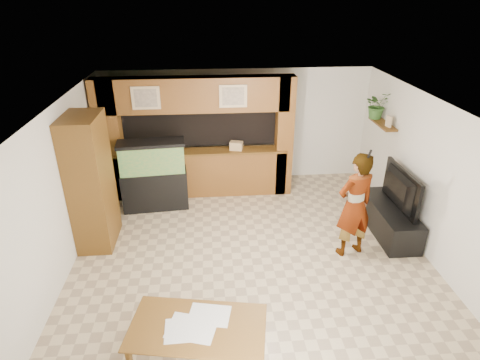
{
  "coord_description": "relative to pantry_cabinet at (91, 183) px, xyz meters",
  "views": [
    {
      "loc": [
        -0.66,
        -5.55,
        4.21
      ],
      "look_at": [
        -0.15,
        0.6,
        1.21
      ],
      "focal_mm": 30.0,
      "sensor_mm": 36.0,
      "label": 1
    }
  ],
  "objects": [
    {
      "name": "floor",
      "position": [
        2.7,
        -0.78,
        -1.18
      ],
      "size": [
        6.5,
        6.5,
        0.0
      ],
      "primitive_type": "plane",
      "color": "tan",
      "rests_on": "ground"
    },
    {
      "name": "ceiling",
      "position": [
        2.7,
        -0.78,
        1.42
      ],
      "size": [
        6.5,
        6.5,
        0.0
      ],
      "primitive_type": "plane",
      "color": "white",
      "rests_on": "wall_back"
    },
    {
      "name": "wall_back",
      "position": [
        2.7,
        2.47,
        0.12
      ],
      "size": [
        6.0,
        0.0,
        6.0
      ],
      "primitive_type": "plane",
      "rotation": [
        1.57,
        0.0,
        0.0
      ],
      "color": "silver",
      "rests_on": "floor"
    },
    {
      "name": "wall_left",
      "position": [
        -0.3,
        -0.78,
        0.12
      ],
      "size": [
        0.0,
        6.5,
        6.5
      ],
      "primitive_type": "plane",
      "rotation": [
        1.57,
        0.0,
        1.57
      ],
      "color": "silver",
      "rests_on": "floor"
    },
    {
      "name": "wall_right",
      "position": [
        5.7,
        -0.78,
        0.12
      ],
      "size": [
        0.0,
        6.5,
        6.5
      ],
      "primitive_type": "plane",
      "rotation": [
        1.57,
        0.0,
        -1.57
      ],
      "color": "silver",
      "rests_on": "floor"
    },
    {
      "name": "partition",
      "position": [
        1.75,
        1.85,
        0.14
      ],
      "size": [
        4.2,
        0.99,
        2.6
      ],
      "color": "brown",
      "rests_on": "floor"
    },
    {
      "name": "wall_clock",
      "position": [
        -0.27,
        0.22,
        0.72
      ],
      "size": [
        0.05,
        0.25,
        0.25
      ],
      "color": "black",
      "rests_on": "wall_left"
    },
    {
      "name": "wall_shelf",
      "position": [
        5.55,
        1.17,
        0.52
      ],
      "size": [
        0.25,
        0.9,
        0.04
      ],
      "primitive_type": "cube",
      "color": "brown",
      "rests_on": "wall_right"
    },
    {
      "name": "pantry_cabinet",
      "position": [
        0.0,
        0.0,
        0.0
      ],
      "size": [
        0.59,
        0.96,
        2.36
      ],
      "primitive_type": "cube",
      "color": "brown",
      "rests_on": "floor"
    },
    {
      "name": "trash_can",
      "position": [
        0.1,
        -0.19,
        -0.87
      ],
      "size": [
        0.33,
        0.33,
        0.61
      ],
      "primitive_type": "cylinder",
      "color": "#B2B2B7",
      "rests_on": "floor"
    },
    {
      "name": "aquarium",
      "position": [
        0.9,
        1.17,
        -0.46
      ],
      "size": [
        1.32,
        0.49,
        1.46
      ],
      "rotation": [
        0.0,
        0.0,
        0.09
      ],
      "color": "black",
      "rests_on": "floor"
    },
    {
      "name": "tv_stand",
      "position": [
        5.35,
        -0.16,
        -0.91
      ],
      "size": [
        0.6,
        1.63,
        0.54
      ],
      "primitive_type": "cube",
      "color": "black",
      "rests_on": "floor"
    },
    {
      "name": "television",
      "position": [
        5.35,
        -0.16,
        -0.27
      ],
      "size": [
        0.19,
        1.28,
        0.74
      ],
      "primitive_type": "imported",
      "rotation": [
        0.0,
        0.0,
        1.59
      ],
      "color": "black",
      "rests_on": "tv_stand"
    },
    {
      "name": "photo_frame",
      "position": [
        5.55,
        0.92,
        0.65
      ],
      "size": [
        0.07,
        0.16,
        0.21
      ],
      "primitive_type": "cube",
      "rotation": [
        0.0,
        0.0,
        0.23
      ],
      "color": "tan",
      "rests_on": "wall_shelf"
    },
    {
      "name": "potted_plant",
      "position": [
        5.52,
        1.49,
        0.82
      ],
      "size": [
        0.59,
        0.54,
        0.56
      ],
      "primitive_type": "imported",
      "rotation": [
        0.0,
        0.0,
        0.21
      ],
      "color": "#305B24",
      "rests_on": "wall_shelf"
    },
    {
      "name": "person",
      "position": [
        4.41,
        -0.73,
        -0.24
      ],
      "size": [
        0.79,
        0.64,
        1.87
      ],
      "primitive_type": "imported",
      "rotation": [
        0.0,
        0.0,
        3.46
      ],
      "color": "#9E8956",
      "rests_on": "floor"
    },
    {
      "name": "microphone",
      "position": [
        4.46,
        -0.89,
        0.74
      ],
      "size": [
        0.04,
        0.1,
        0.16
      ],
      "primitive_type": "cylinder",
      "rotation": [
        0.44,
        0.0,
        0.0
      ],
      "color": "black",
      "rests_on": "person"
    },
    {
      "name": "dining_table",
      "position": [
        1.82,
        -2.82,
        -0.89
      ],
      "size": [
        1.75,
        1.17,
        0.57
      ],
      "primitive_type": "imported",
      "rotation": [
        0.0,
        0.0,
        -0.17
      ],
      "color": "brown",
      "rests_on": "floor"
    },
    {
      "name": "newspaper_a",
      "position": [
        1.71,
        -2.83,
        -0.6
      ],
      "size": [
        0.54,
        0.4,
        0.01
      ],
      "primitive_type": "cube",
      "rotation": [
        0.0,
        0.0,
        0.03
      ],
      "color": "silver",
      "rests_on": "dining_table"
    },
    {
      "name": "newspaper_b",
      "position": [
        1.76,
        -2.81,
        -0.6
      ],
      "size": [
        0.66,
        0.56,
        0.01
      ],
      "primitive_type": "cube",
      "rotation": [
        0.0,
        0.0,
        -0.29
      ],
      "color": "silver",
      "rests_on": "dining_table"
    },
    {
      "name": "newspaper_c",
      "position": [
        1.97,
        -2.62,
        -0.6
      ],
      "size": [
        0.56,
        0.46,
        0.01
      ],
      "primitive_type": "cube",
      "rotation": [
        0.0,
        0.0,
        -0.21
      ],
      "color": "silver",
      "rests_on": "dining_table"
    },
    {
      "name": "counter_box",
      "position": [
        2.62,
        1.67,
        -0.05
      ],
      "size": [
        0.3,
        0.24,
        0.18
      ],
      "primitive_type": "cube",
      "rotation": [
        0.0,
        0.0,
        -0.27
      ],
      "color": "tan",
      "rests_on": "partition"
    }
  ]
}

